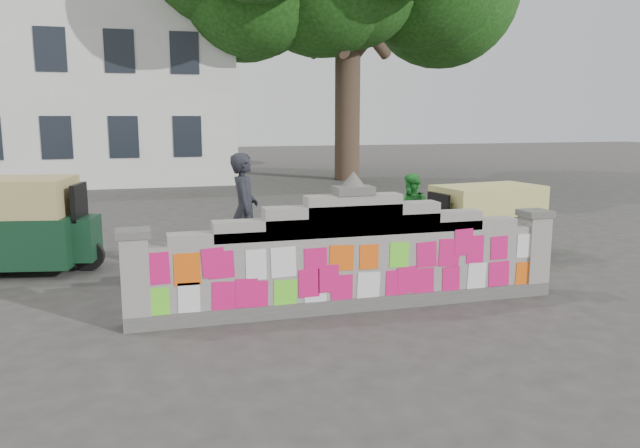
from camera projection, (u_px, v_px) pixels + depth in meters
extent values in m
plane|color=#383533|center=(352.00, 308.00, 9.13)|extent=(100.00, 100.00, 0.00)
cube|color=#4C4C49|center=(352.00, 302.00, 9.11)|extent=(6.40, 0.42, 0.20)
cube|color=gray|center=(353.00, 269.00, 9.03)|extent=(6.40, 0.32, 1.00)
cube|color=gray|center=(353.00, 230.00, 8.93)|extent=(5.20, 0.32, 0.14)
cube|color=gray|center=(353.00, 225.00, 8.92)|extent=(4.00, 0.32, 0.28)
cube|color=gray|center=(353.00, 220.00, 8.90)|extent=(2.60, 0.32, 0.44)
cube|color=gray|center=(353.00, 215.00, 8.89)|extent=(1.40, 0.32, 0.58)
cube|color=#4C4C49|center=(353.00, 190.00, 8.83)|extent=(0.55, 0.36, 0.12)
cone|color=#4C4C49|center=(353.00, 179.00, 8.80)|extent=(0.36, 0.36, 0.22)
cube|color=gray|center=(136.00, 283.00, 8.19)|extent=(0.36, 0.40, 1.24)
cube|color=#4C4C49|center=(133.00, 233.00, 8.08)|extent=(0.44, 0.44, 0.10)
cube|color=gray|center=(533.00, 255.00, 9.85)|extent=(0.36, 0.40, 1.24)
cube|color=#4C4C49|center=(535.00, 213.00, 9.74)|extent=(0.44, 0.44, 0.10)
cube|color=silver|center=(38.00, 88.00, 27.33)|extent=(16.00, 10.00, 8.00)
cylinder|color=#38281E|center=(347.00, 111.00, 27.30)|extent=(1.10, 1.10, 6.00)
imported|color=black|center=(245.00, 248.00, 10.60)|extent=(2.27, 1.15, 1.14)
imported|color=#21232A|center=(245.00, 225.00, 10.54)|extent=(0.58, 0.78, 1.93)
imported|color=green|center=(411.00, 212.00, 12.98)|extent=(0.61, 0.78, 1.61)
cube|color=#10321D|center=(3.00, 239.00, 11.17)|extent=(2.86, 1.92, 0.88)
cube|color=#10321D|center=(82.00, 238.00, 11.29)|extent=(0.69, 0.86, 0.77)
cube|color=black|center=(79.00, 202.00, 11.18)|extent=(0.24, 0.77, 0.66)
cylinder|color=black|center=(89.00, 256.00, 11.35)|extent=(0.56, 0.24, 0.55)
cube|color=black|center=(486.00, 232.00, 12.38)|extent=(2.36, 1.48, 0.74)
cube|color=#CAC26C|center=(488.00, 200.00, 12.27)|extent=(2.17, 1.41, 0.56)
cube|color=black|center=(437.00, 236.00, 11.92)|extent=(0.54, 0.70, 0.65)
cube|color=black|center=(438.00, 208.00, 11.83)|extent=(0.16, 0.65, 0.56)
cylinder|color=black|center=(433.00, 251.00, 11.93)|extent=(0.47, 0.17, 0.46)
cylinder|color=black|center=(502.00, 238.00, 13.22)|extent=(0.47, 0.17, 0.46)
cylinder|color=black|center=(537.00, 247.00, 12.30)|extent=(0.47, 0.17, 0.46)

